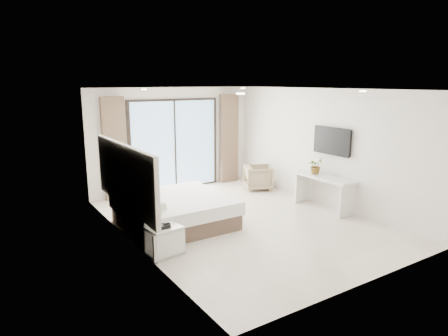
{
  "coord_description": "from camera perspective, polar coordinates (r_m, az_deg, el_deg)",
  "views": [
    {
      "loc": [
        -4.55,
        -6.43,
        2.85
      ],
      "look_at": [
        -0.16,
        0.4,
        1.08
      ],
      "focal_mm": 32.0,
      "sensor_mm": 36.0,
      "label": 1
    }
  ],
  "objects": [
    {
      "name": "phone",
      "position": [
        6.67,
        -8.59,
        -8.23
      ],
      "size": [
        0.19,
        0.15,
        0.06
      ],
      "primitive_type": "cube",
      "rotation": [
        0.0,
        0.0,
        0.01
      ],
      "color": "black",
      "rests_on": "nightstand"
    },
    {
      "name": "bed",
      "position": [
        8.09,
        -7.14,
        -6.15
      ],
      "size": [
        2.07,
        1.97,
        0.72
      ],
      "color": "brown",
      "rests_on": "ground"
    },
    {
      "name": "room_shell",
      "position": [
        8.53,
        -1.66,
        3.74
      ],
      "size": [
        4.62,
        6.22,
        2.72
      ],
      "color": "silver",
      "rests_on": "ground"
    },
    {
      "name": "ground",
      "position": [
        8.38,
        2.43,
        -7.6
      ],
      "size": [
        6.2,
        6.2,
        0.0
      ],
      "primitive_type": "plane",
      "color": "beige",
      "rests_on": "ground"
    },
    {
      "name": "plant",
      "position": [
        9.37,
        12.94,
        0.09
      ],
      "size": [
        0.43,
        0.46,
        0.3
      ],
      "primitive_type": "imported",
      "rotation": [
        0.0,
        0.0,
        0.26
      ],
      "color": "#33662D",
      "rests_on": "console_desk"
    },
    {
      "name": "console_desk",
      "position": [
        9.27,
        14.04,
        -2.4
      ],
      "size": [
        0.47,
        1.49,
        0.77
      ],
      "color": "silver",
      "rests_on": "ground"
    },
    {
      "name": "armchair",
      "position": [
        10.74,
        4.94,
        -1.19
      ],
      "size": [
        0.87,
        0.9,
        0.71
      ],
      "primitive_type": "imported",
      "rotation": [
        0.0,
        0.0,
        1.14
      ],
      "color": "#988963",
      "rests_on": "ground"
    },
    {
      "name": "nightstand",
      "position": [
        6.83,
        -8.53,
        -10.24
      ],
      "size": [
        0.59,
        0.51,
        0.49
      ],
      "rotation": [
        0.0,
        0.0,
        0.12
      ],
      "color": "silver",
      "rests_on": "ground"
    }
  ]
}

